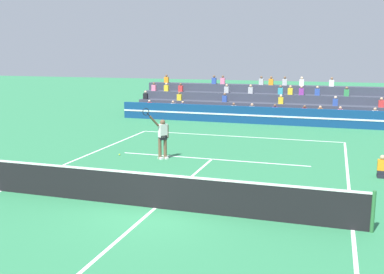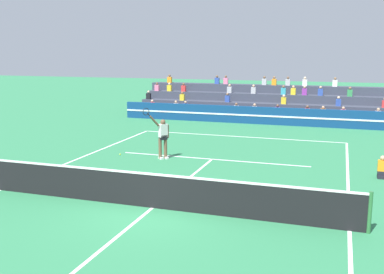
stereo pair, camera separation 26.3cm
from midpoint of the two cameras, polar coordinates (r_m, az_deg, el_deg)
The scene contains 8 objects.
ground_plane at distance 13.44m, azimuth -4.47°, elevation -8.97°, with size 120.00×120.00×0.00m, color #2D7A4C.
court_lines at distance 13.44m, azimuth -4.47°, elevation -8.95°, with size 11.10×23.90×0.01m.
tennis_net at distance 13.26m, azimuth -4.50°, elevation -6.75°, with size 12.00×0.10×1.10m.
sponsor_banner_wall at distance 28.88m, azimuth 8.35°, elevation 2.74°, with size 18.00×0.26×1.10m.
bleacher_stand at distance 31.94m, azimuth 9.36°, elevation 4.00°, with size 17.44×3.80×2.83m.
ball_kid_courtside at distance 17.77m, azimuth 23.36°, elevation -3.79°, with size 0.30×0.36×0.84m.
tennis_player at distance 19.14m, azimuth -3.38°, elevation 0.07°, with size 0.87×1.08×2.33m.
tennis_ball at distance 20.23m, azimuth -8.75°, elevation -2.20°, with size 0.07×0.07×0.07m, color #C6DB33.
Camera 2 is at (5.09, -11.60, 4.53)m, focal length 42.00 mm.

